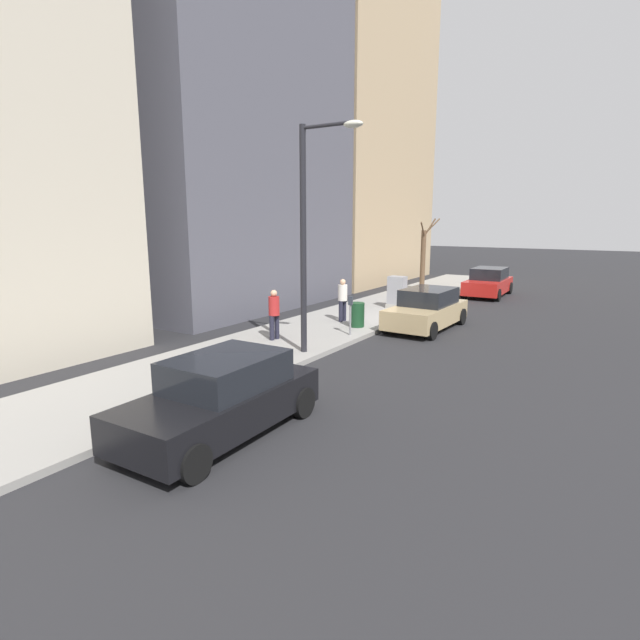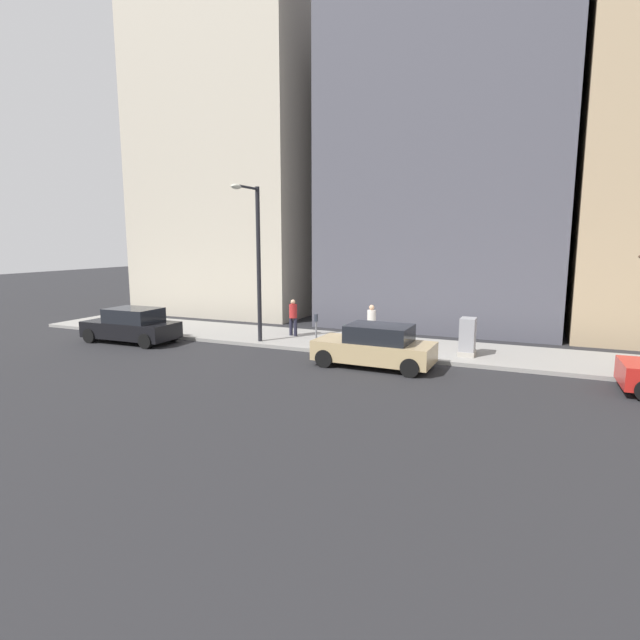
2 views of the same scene
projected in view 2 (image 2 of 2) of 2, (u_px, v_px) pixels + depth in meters
ground_plane at (383, 359)px, 18.89m from camera, size 120.00×120.00×0.00m
sidewalk at (397, 347)px, 20.69m from camera, size 4.00×36.00×0.15m
parked_car_tan at (375, 346)px, 17.69m from camera, size 2.02×4.25×1.52m
parked_car_black at (132, 326)px, 21.99m from camera, size 1.98×4.23×1.52m
parking_meter at (316, 327)px, 20.31m from camera, size 0.14×0.10×1.35m
utility_box at (468, 337)px, 18.79m from camera, size 0.83×0.61×1.43m
streetlamp at (255, 251)px, 20.73m from camera, size 1.97×0.32×6.50m
trash_bin at (350, 336)px, 20.26m from camera, size 0.56×0.56×0.90m
pedestrian_near_meter at (371, 322)px, 20.81m from camera, size 0.36×0.40×1.66m
pedestrian_midblock at (293, 315)px, 22.68m from camera, size 0.36×0.40×1.66m
office_block_center at (454, 114)px, 27.25m from camera, size 11.78×11.78×22.57m
office_tower_right at (246, 167)px, 32.10m from camera, size 10.56×10.56×18.23m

